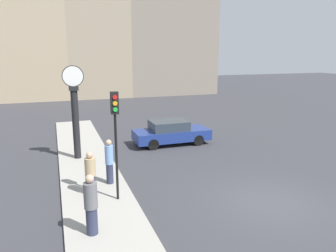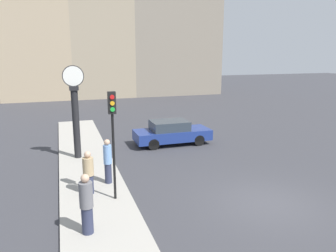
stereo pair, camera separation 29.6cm
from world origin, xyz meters
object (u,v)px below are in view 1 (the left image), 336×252
object	(u,v)px
traffic_light_near	(115,124)
pedestrian_tan_coat	(91,173)
pedestrian_grey_jacket	(91,205)
sedan_car	(171,132)
pedestrian_blue_stripe	(109,161)
street_clock	(75,114)

from	to	relation	value
traffic_light_near	pedestrian_tan_coat	bearing A→B (deg)	138.82
pedestrian_grey_jacket	pedestrian_tan_coat	size ratio (longest dim) A/B	1.11
sedan_car	pedestrian_tan_coat	xyz separation A→B (m)	(-5.21, -5.76, 0.21)
pedestrian_blue_stripe	sedan_car	bearing A→B (deg)	48.49
pedestrian_blue_stripe	traffic_light_near	bearing A→B (deg)	-89.15
traffic_light_near	street_clock	bearing A→B (deg)	100.64
pedestrian_blue_stripe	pedestrian_tan_coat	world-z (taller)	pedestrian_blue_stripe
traffic_light_near	pedestrian_tan_coat	size ratio (longest dim) A/B	2.36
sedan_car	pedestrian_blue_stripe	distance (m)	6.63
traffic_light_near	pedestrian_tan_coat	xyz separation A→B (m)	(-0.85, 0.74, -1.96)
street_clock	pedestrian_blue_stripe	xyz separation A→B (m)	(0.98, -3.80, -1.33)
pedestrian_grey_jacket	pedestrian_blue_stripe	bearing A→B (deg)	72.80
traffic_light_near	street_clock	world-z (taller)	street_clock
sedan_car	pedestrian_grey_jacket	world-z (taller)	pedestrian_grey_jacket
pedestrian_grey_jacket	pedestrian_tan_coat	xyz separation A→B (m)	(0.29, 2.80, -0.10)
sedan_car	street_clock	distance (m)	5.74
pedestrian_blue_stripe	pedestrian_tan_coat	xyz separation A→B (m)	(-0.83, -0.81, -0.11)
sedan_car	pedestrian_blue_stripe	bearing A→B (deg)	-131.51
street_clock	pedestrian_grey_jacket	world-z (taller)	street_clock
pedestrian_blue_stripe	pedestrian_tan_coat	size ratio (longest dim) A/B	1.11
pedestrian_grey_jacket	pedestrian_tan_coat	distance (m)	2.81
traffic_light_near	street_clock	size ratio (longest dim) A/B	0.85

